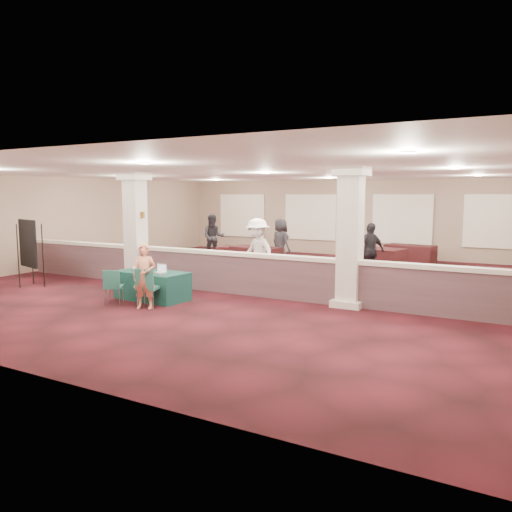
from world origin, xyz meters
The scene contains 33 objects.
ground centered at (0.00, 0.00, 0.00)m, with size 16.00×16.00×0.00m, color #49121B.
wall_back centered at (0.00, 8.00, 1.60)m, with size 16.00×0.04×3.20m, color gray.
wall_front centered at (0.00, -8.00, 1.60)m, with size 16.00×0.04×3.20m, color gray.
wall_left centered at (-8.00, 0.00, 1.60)m, with size 0.04×16.00×3.20m, color gray.
ceiling centered at (0.00, 0.00, 3.20)m, with size 16.00×16.00×0.02m, color white.
partition_wall centered at (0.00, -1.50, 0.57)m, with size 15.60×0.28×1.10m.
column_left centered at (-3.50, -1.50, 1.64)m, with size 0.72×0.72×3.20m.
column_right centered at (3.00, -1.50, 1.64)m, with size 0.72×0.72×3.20m.
sconce_left centered at (-3.78, -1.50, 2.00)m, with size 0.12×0.12×0.18m.
sconce_right centered at (-3.22, -1.50, 2.00)m, with size 0.12×0.12×0.18m.
near_table centered at (-1.50, -3.13, 0.35)m, with size 1.81×0.90×0.69m, color #0F3733.
conf_chair_main centered at (-0.97, -3.92, 0.54)m, with size 0.57×0.58×0.92m.
conf_chair_side centered at (-1.96, -3.99, 0.48)m, with size 0.56×0.56×0.82m.
easel_board centered at (-5.68, -3.47, 1.20)m, with size 1.09×0.65×1.89m.
woman centered at (-0.98, -3.99, 0.75)m, with size 0.54×0.36×1.50m, color #EE8067.
far_table_front_left centered at (-2.50, 0.30, 0.37)m, with size 1.83×0.92×0.74m, color black.
far_table_front_center centered at (-2.00, 3.00, 0.36)m, with size 1.79×0.89×0.73m, color black.
far_table_front_right centered at (5.10, 0.69, 0.34)m, with size 1.67×0.83×0.68m, color black.
far_table_back_left centered at (-2.78, 3.20, 0.33)m, with size 1.64×0.82×0.67m, color black.
far_table_back_center centered at (2.00, 3.95, 0.41)m, with size 2.01×1.01×0.82m, color black.
far_table_back_right centered at (2.68, 6.50, 0.36)m, with size 1.76×0.88×0.71m, color black.
attendee_a centered at (-4.49, 4.00, 0.90)m, with size 0.86×0.48×1.80m, color black.
attendee_b centered at (-0.26, 0.00, 0.95)m, with size 1.22×0.56×1.91m, color white.
attendee_c centered at (2.32, 2.45, 0.87)m, with size 1.02×0.48×1.73m, color black.
attendee_d centered at (-1.25, 3.50, 0.87)m, with size 0.86×0.46×1.74m, color black.
laptop_base centered at (-1.22, -3.20, 0.70)m, with size 0.31×0.22×0.02m, color silver.
laptop_screen centered at (-1.21, -3.09, 0.82)m, with size 0.31×0.01×0.21m, color silver.
screen_glow centered at (-1.21, -3.10, 0.80)m, with size 0.29×0.00×0.18m, color silver.
knitting centered at (-1.47, -3.37, 0.71)m, with size 0.38×0.29×0.03m, color #B86D1D.
yarn_cream centered at (-2.03, -3.19, 0.75)m, with size 0.10×0.10×0.10m, color beige.
yarn_red centered at (-2.16, -3.03, 0.74)m, with size 0.10×0.10×0.10m, color maroon.
yarn_grey centered at (-1.92, -2.98, 0.74)m, with size 0.10×0.10×0.10m, color #48484C.
scissors centered at (-0.90, -3.44, 0.70)m, with size 0.11×0.03×0.01m, color #B41613.
Camera 1 is at (6.66, -12.48, 2.57)m, focal length 35.00 mm.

